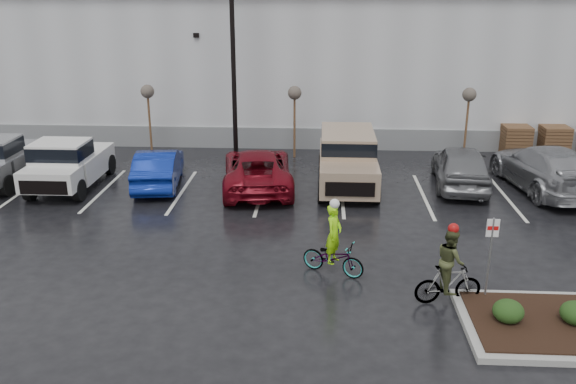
# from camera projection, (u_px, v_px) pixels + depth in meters

# --- Properties ---
(ground) EXTENTS (120.00, 120.00, 0.00)m
(ground) POSITION_uv_depth(u_px,v_px,m) (331.00, 301.00, 15.07)
(ground) COLOR black
(ground) RESTS_ON ground
(warehouse) EXTENTS (60.50, 15.50, 7.20)m
(warehouse) POSITION_uv_depth(u_px,v_px,m) (328.00, 53.00, 34.63)
(warehouse) COLOR silver
(warehouse) RESTS_ON ground
(wooded_ridge) EXTENTS (80.00, 25.00, 6.00)m
(wooded_ridge) POSITION_uv_depth(u_px,v_px,m) (327.00, 33.00, 56.55)
(wooded_ridge) COLOR #2A421B
(wooded_ridge) RESTS_ON ground
(lamppost) EXTENTS (0.50, 1.00, 9.22)m
(lamppost) POSITION_uv_depth(u_px,v_px,m) (232.00, 28.00, 24.75)
(lamppost) COLOR black
(lamppost) RESTS_ON ground
(sapling_west) EXTENTS (0.60, 0.60, 3.20)m
(sapling_west) POSITION_uv_depth(u_px,v_px,m) (148.00, 95.00, 26.87)
(sapling_west) COLOR #48301D
(sapling_west) RESTS_ON ground
(sapling_mid) EXTENTS (0.60, 0.60, 3.20)m
(sapling_mid) POSITION_uv_depth(u_px,v_px,m) (295.00, 97.00, 26.53)
(sapling_mid) COLOR #48301D
(sapling_mid) RESTS_ON ground
(sapling_east) EXTENTS (0.60, 0.60, 3.20)m
(sapling_east) POSITION_uv_depth(u_px,v_px,m) (469.00, 99.00, 26.13)
(sapling_east) COLOR #48301D
(sapling_east) RESTS_ON ground
(pallet_stack_a) EXTENTS (1.20, 1.20, 1.35)m
(pallet_stack_a) POSITION_uv_depth(u_px,v_px,m) (515.00, 140.00, 27.61)
(pallet_stack_a) COLOR #48301D
(pallet_stack_a) RESTS_ON ground
(pallet_stack_b) EXTENTS (1.20, 1.20, 1.35)m
(pallet_stack_b) POSITION_uv_depth(u_px,v_px,m) (554.00, 141.00, 27.52)
(pallet_stack_b) COLOR #48301D
(pallet_stack_b) RESTS_ON ground
(shrub_a) EXTENTS (0.70, 0.70, 0.52)m
(shrub_a) POSITION_uv_depth(u_px,v_px,m) (508.00, 311.00, 13.78)
(shrub_a) COLOR black
(shrub_a) RESTS_ON curb_island
(shrub_b) EXTENTS (0.70, 0.70, 0.52)m
(shrub_b) POSITION_uv_depth(u_px,v_px,m) (576.00, 313.00, 13.70)
(shrub_b) COLOR black
(shrub_b) RESTS_ON curb_island
(fire_lane_sign) EXTENTS (0.30, 0.05, 2.20)m
(fire_lane_sign) POSITION_uv_depth(u_px,v_px,m) (490.00, 249.00, 14.60)
(fire_lane_sign) COLOR gray
(fire_lane_sign) RESTS_ON ground
(pickup_silver) EXTENTS (2.10, 5.20, 1.96)m
(pickup_silver) POSITION_uv_depth(u_px,v_px,m) (4.00, 157.00, 23.86)
(pickup_silver) COLOR #96989D
(pickup_silver) RESTS_ON ground
(pickup_white) EXTENTS (2.10, 5.20, 1.96)m
(pickup_white) POSITION_uv_depth(u_px,v_px,m) (72.00, 160.00, 23.36)
(pickup_white) COLOR silver
(pickup_white) RESTS_ON ground
(car_blue) EXTENTS (2.07, 4.52, 1.44)m
(car_blue) POSITION_uv_depth(u_px,v_px,m) (158.00, 168.00, 23.36)
(car_blue) COLOR navy
(car_blue) RESTS_ON ground
(car_red) EXTENTS (3.13, 5.68, 1.51)m
(car_red) POSITION_uv_depth(u_px,v_px,m) (258.00, 169.00, 23.06)
(car_red) COLOR maroon
(car_red) RESTS_ON ground
(suv_tan) EXTENTS (2.20, 5.10, 2.06)m
(suv_tan) POSITION_uv_depth(u_px,v_px,m) (348.00, 161.00, 23.11)
(suv_tan) COLOR tan
(suv_tan) RESTS_ON ground
(car_grey) EXTENTS (2.39, 4.96, 1.63)m
(car_grey) POSITION_uv_depth(u_px,v_px,m) (461.00, 166.00, 23.26)
(car_grey) COLOR slate
(car_grey) RESTS_ON ground
(car_far_silver) EXTENTS (3.18, 6.14, 1.70)m
(car_far_silver) POSITION_uv_depth(u_px,v_px,m) (546.00, 168.00, 22.86)
(car_far_silver) COLOR #94959B
(car_far_silver) RESTS_ON ground
(cyclist_hivis) EXTENTS (1.86, 1.29, 2.14)m
(cyclist_hivis) POSITION_uv_depth(u_px,v_px,m) (333.00, 251.00, 16.26)
(cyclist_hivis) COLOR #3F3F44
(cyclist_hivis) RESTS_ON ground
(cyclist_olive) EXTENTS (1.67, 0.83, 2.09)m
(cyclist_olive) POSITION_uv_depth(u_px,v_px,m) (449.00, 274.00, 14.74)
(cyclist_olive) COLOR #3F3F44
(cyclist_olive) RESTS_ON ground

